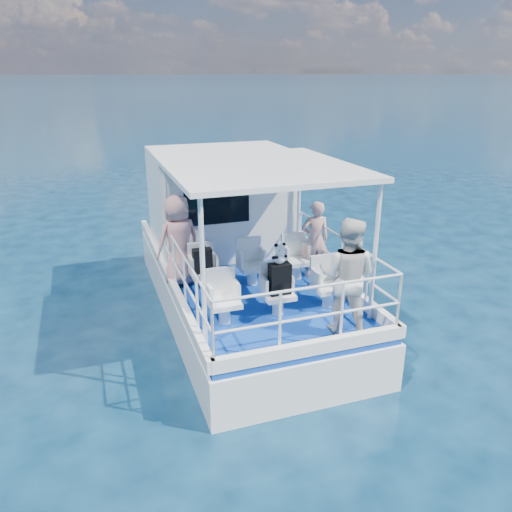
{
  "coord_description": "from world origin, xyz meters",
  "views": [
    {
      "loc": [
        -2.73,
        -7.89,
        4.61
      ],
      "look_at": [
        -0.13,
        -0.4,
        1.68
      ],
      "focal_mm": 35.0,
      "sensor_mm": 36.0,
      "label": 1
    }
  ],
  "objects": [
    {
      "name": "passenger_stbd_fwd",
      "position": [
        1.25,
        0.19,
        1.64
      ],
      "size": [
        0.59,
        0.43,
        1.48
      ],
      "primitive_type": "imported",
      "rotation": [
        0.0,
        0.0,
        2.99
      ],
      "color": "#D49689",
      "rests_on": "deck"
    },
    {
      "name": "deck",
      "position": [
        0.0,
        1.0,
        0.85
      ],
      "size": [
        2.9,
        6.9,
        0.1
      ],
      "primitive_type": "cube",
      "color": "navy",
      "rests_on": "hull"
    },
    {
      "name": "panda",
      "position": [
        0.01,
        -1.11,
        1.96
      ],
      "size": [
        0.22,
        0.18,
        0.33
      ],
      "primitive_type": null,
      "color": "white",
      "rests_on": "backpack_center"
    },
    {
      "name": "backpack_center",
      "position": [
        0.01,
        -1.14,
        1.53
      ],
      "size": [
        0.34,
        0.19,
        0.51
      ],
      "primitive_type": "cube",
      "color": "black",
      "rests_on": "seat_center_aft"
    },
    {
      "name": "seat_center_aft",
      "position": [
        0.0,
        -1.1,
        1.09
      ],
      "size": [
        0.48,
        0.46,
        0.38
      ],
      "primitive_type": "cube",
      "color": "white",
      "rests_on": "deck"
    },
    {
      "name": "railings",
      "position": [
        0.0,
        -0.58,
        1.4
      ],
      "size": [
        2.84,
        3.59,
        1.0
      ],
      "primitive_type": null,
      "color": "white",
      "rests_on": "deck"
    },
    {
      "name": "seat_port_aft",
      "position": [
        -0.9,
        -1.1,
        1.09
      ],
      "size": [
        0.48,
        0.46,
        0.38
      ],
      "primitive_type": "cube",
      "color": "white",
      "rests_on": "deck"
    },
    {
      "name": "seat_stbd_aft",
      "position": [
        0.9,
        -1.1,
        1.09
      ],
      "size": [
        0.48,
        0.46,
        0.38
      ],
      "primitive_type": "cube",
      "color": "white",
      "rests_on": "deck"
    },
    {
      "name": "hull",
      "position": [
        0.0,
        1.0,
        0.0
      ],
      "size": [
        3.0,
        7.0,
        1.6
      ],
      "primitive_type": "cube",
      "color": "white",
      "rests_on": "ground"
    },
    {
      "name": "canopy",
      "position": [
        0.0,
        -0.2,
        3.14
      ],
      "size": [
        3.0,
        3.2,
        0.08
      ],
      "primitive_type": "cube",
      "color": "white",
      "rests_on": "cabin"
    },
    {
      "name": "seat_port_fwd",
      "position": [
        -0.9,
        0.2,
        1.09
      ],
      "size": [
        0.48,
        0.46,
        0.38
      ],
      "primitive_type": "cube",
      "color": "white",
      "rests_on": "deck"
    },
    {
      "name": "compact_camera",
      "position": [
        -0.92,
        0.15,
        1.74
      ],
      "size": [
        0.1,
        0.06,
        0.06
      ],
      "primitive_type": "cube",
      "color": "black",
      "rests_on": "backpack_port"
    },
    {
      "name": "ground",
      "position": [
        0.0,
        0.0,
        0.0
      ],
      "size": [
        2000.0,
        2000.0,
        0.0
      ],
      "primitive_type": "plane",
      "color": "#071F35",
      "rests_on": "ground"
    },
    {
      "name": "cabin",
      "position": [
        0.0,
        2.3,
        2.0
      ],
      "size": [
        2.85,
        2.0,
        2.2
      ],
      "primitive_type": "cube",
      "color": "white",
      "rests_on": "deck"
    },
    {
      "name": "seat_stbd_fwd",
      "position": [
        0.9,
        0.2,
        1.09
      ],
      "size": [
        0.48,
        0.46,
        0.38
      ],
      "primitive_type": "cube",
      "color": "white",
      "rests_on": "deck"
    },
    {
      "name": "canopy_posts",
      "position": [
        0.0,
        -0.25,
        2.0
      ],
      "size": [
        2.77,
        2.97,
        2.2
      ],
      "color": "white",
      "rests_on": "deck"
    },
    {
      "name": "seat_center_fwd",
      "position": [
        0.0,
        0.2,
        1.09
      ],
      "size": [
        0.48,
        0.46,
        0.38
      ],
      "primitive_type": "cube",
      "color": "white",
      "rests_on": "deck"
    },
    {
      "name": "passenger_stbd_aft",
      "position": [
        0.75,
        -1.93,
        1.79
      ],
      "size": [
        1.1,
        1.08,
        1.78
      ],
      "primitive_type": "imported",
      "rotation": [
        0.0,
        0.0,
        2.41
      ],
      "color": "silver",
      "rests_on": "deck"
    },
    {
      "name": "backpack_port",
      "position": [
        -0.94,
        0.16,
        1.5
      ],
      "size": [
        0.33,
        0.19,
        0.43
      ],
      "primitive_type": "cube",
      "color": "black",
      "rests_on": "seat_port_fwd"
    },
    {
      "name": "passenger_port_fwd",
      "position": [
        -1.25,
        0.66,
        1.74
      ],
      "size": [
        0.73,
        0.6,
        1.68
      ],
      "primitive_type": "imported",
      "rotation": [
        0.0,
        0.0,
        3.42
      ],
      "color": "tan",
      "rests_on": "deck"
    }
  ]
}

